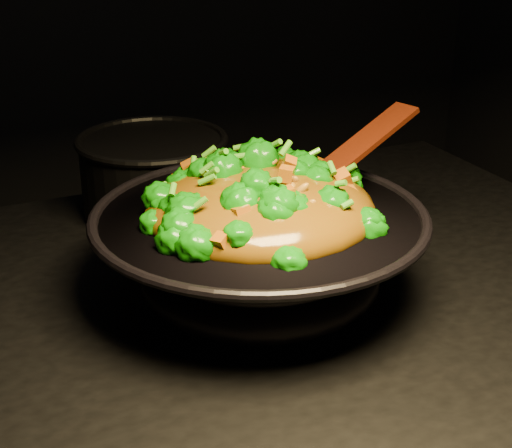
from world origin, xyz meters
name	(u,v)px	position (x,y,z in m)	size (l,w,h in m)	color
wok	(259,257)	(0.02, 0.00, 0.96)	(0.40, 0.40, 0.11)	black
stir_fry	(260,175)	(0.03, 0.01, 1.06)	(0.29, 0.29, 0.10)	#117208
spatula	(341,160)	(0.15, 0.03, 1.06)	(0.27, 0.04, 0.01)	#391704
back_pot	(154,175)	(-0.01, 0.32, 0.96)	(0.22, 0.22, 0.13)	black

